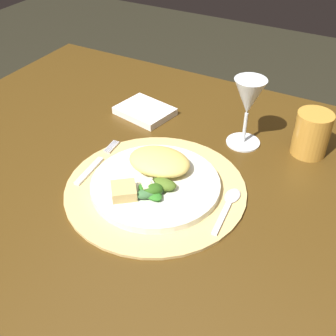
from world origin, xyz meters
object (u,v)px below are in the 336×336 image
dining_table (162,221)px  fork (96,164)px  amber_tumbler (312,134)px  napkin (145,111)px  wine_glass (248,100)px  dinner_plate (156,185)px  spoon (229,203)px

dining_table → fork: size_ratio=7.57×
dining_table → amber_tumbler: 0.37m
napkin → amber_tumbler: bearing=4.6°
napkin → amber_tumbler: amber_tumbler is taller
wine_glass → amber_tumbler: size_ratio=1.61×
dining_table → napkin: (-0.15, 0.19, 0.14)m
dinner_plate → amber_tumbler: amber_tumbler is taller
napkin → spoon: bearing=-34.3°
fork → dining_table: bearing=18.7°
dining_table → wine_glass: 0.32m
amber_tumbler → wine_glass: bearing=-166.2°
wine_glass → dinner_plate: bearing=-111.1°
napkin → amber_tumbler: size_ratio=1.33×
napkin → wine_glass: size_ratio=0.83×
dining_table → wine_glass: wine_glass is taller
napkin → dinner_plate: bearing=-54.6°
napkin → wine_glass: (0.26, -0.00, 0.10)m
amber_tumbler → spoon: bearing=-109.1°
wine_glass → fork: bearing=-135.5°
fork → spoon: spoon is taller
dinner_plate → spoon: size_ratio=1.95×
spoon → wine_glass: size_ratio=0.82×
dinner_plate → wine_glass: wine_glass is taller
dining_table → wine_glass: size_ratio=7.89×
spoon → fork: bearing=-175.6°
napkin → amber_tumbler: 0.40m
spoon → napkin: bearing=145.7°
napkin → amber_tumbler: (0.39, 0.03, 0.04)m
fork → spoon: 0.29m
spoon → wine_glass: 0.24m
fork → amber_tumbler: amber_tumbler is taller
dining_table → dinner_plate: dinner_plate is taller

